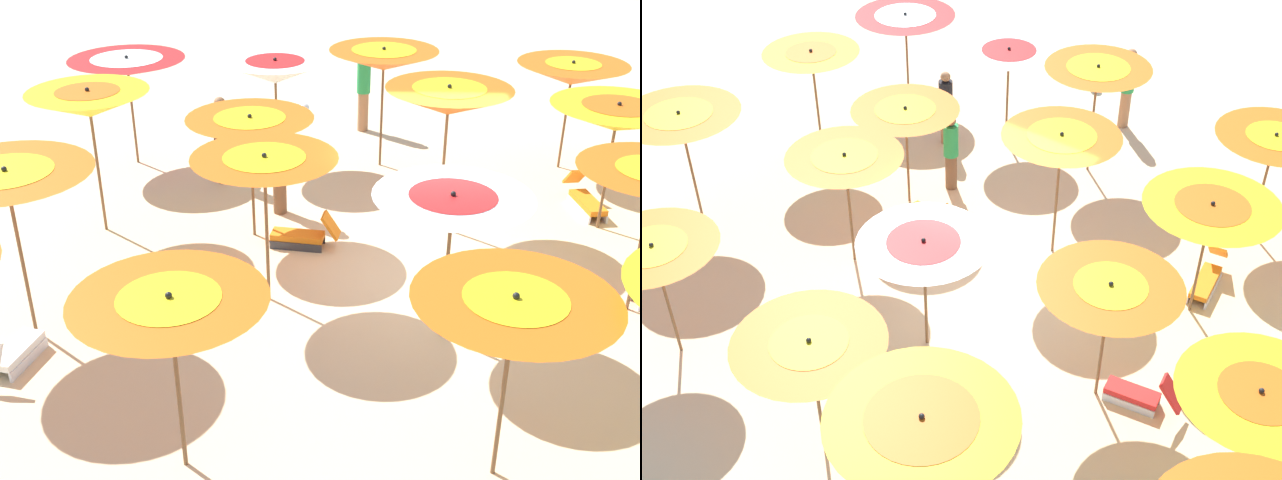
% 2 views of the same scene
% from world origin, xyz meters
% --- Properties ---
extents(ground, '(43.56, 43.56, 0.04)m').
position_xyz_m(ground, '(0.00, 0.00, -0.02)').
color(ground, beige).
extents(beach_umbrella_1, '(1.96, 1.96, 2.18)m').
position_xyz_m(beach_umbrella_1, '(2.90, 4.37, 1.96)').
color(beach_umbrella_1, brown).
rests_on(beach_umbrella_1, ground).
extents(beach_umbrella_2, '(2.01, 2.01, 2.25)m').
position_xyz_m(beach_umbrella_2, '(-0.39, 4.38, 2.01)').
color(beach_umbrella_2, brown).
rests_on(beach_umbrella_2, ground).
extents(beach_umbrella_3, '(2.23, 2.23, 2.48)m').
position_xyz_m(beach_umbrella_3, '(-2.43, 4.59, 2.21)').
color(beach_umbrella_3, brown).
rests_on(beach_umbrella_3, ground).
extents(beach_umbrella_5, '(2.18, 2.18, 2.44)m').
position_xyz_m(beach_umbrella_5, '(5.41, 1.94, 2.17)').
color(beach_umbrella_5, brown).
rests_on(beach_umbrella_5, ground).
extents(beach_umbrella_6, '(2.00, 2.00, 2.28)m').
position_xyz_m(beach_umbrella_6, '(2.32, 0.97, 2.05)').
color(beach_umbrella_6, brown).
rests_on(beach_umbrella_6, ground).
extents(beach_umbrella_7, '(2.02, 2.02, 2.13)m').
position_xyz_m(beach_umbrella_7, '(-0.11, 1.81, 1.93)').
color(beach_umbrella_7, brown).
rests_on(beach_umbrella_7, ground).
extents(beach_umbrella_8, '(2.04, 2.04, 2.22)m').
position_xyz_m(beach_umbrella_8, '(-2.82, 1.06, 1.95)').
color(beach_umbrella_8, brown).
rests_on(beach_umbrella_8, ground).
extents(beach_umbrella_9, '(2.05, 2.05, 2.18)m').
position_xyz_m(beach_umbrella_9, '(-5.19, 1.62, 1.92)').
color(beach_umbrella_9, brown).
rests_on(beach_umbrella_9, ground).
extents(beach_umbrella_10, '(1.94, 1.94, 2.50)m').
position_xyz_m(beach_umbrella_10, '(5.31, -1.17, 2.23)').
color(beach_umbrella_10, brown).
rests_on(beach_umbrella_10, ground).
extents(beach_umbrella_11, '(2.03, 2.03, 2.13)m').
position_xyz_m(beach_umbrella_11, '(2.75, -1.06, 1.91)').
color(beach_umbrella_11, brown).
rests_on(beach_umbrella_11, ground).
extents(beach_umbrella_12, '(2.04, 2.04, 2.52)m').
position_xyz_m(beach_umbrella_12, '(-0.39, -1.47, 2.25)').
color(beach_umbrella_12, brown).
rests_on(beach_umbrella_12, ground).
extents(beach_umbrella_13, '(2.16, 2.16, 2.24)m').
position_xyz_m(beach_umbrella_13, '(-3.11, -1.54, 1.97)').
color(beach_umbrella_13, brown).
rests_on(beach_umbrella_13, ground).
extents(beach_umbrella_15, '(2.25, 2.25, 2.21)m').
position_xyz_m(beach_umbrella_15, '(5.50, -4.22, 1.99)').
color(beach_umbrella_15, brown).
rests_on(beach_umbrella_15, ground).
extents(beach_umbrella_16, '(1.95, 1.95, 2.20)m').
position_xyz_m(beach_umbrella_16, '(2.62, -4.19, 1.93)').
color(beach_umbrella_16, brown).
rests_on(beach_umbrella_16, ground).
extents(beach_umbrella_17, '(2.10, 2.10, 2.41)m').
position_xyz_m(beach_umbrella_17, '(0.54, -4.25, 2.17)').
color(beach_umbrella_17, brown).
rests_on(beach_umbrella_17, ground).
extents(beach_umbrella_18, '(2.10, 2.10, 2.18)m').
position_xyz_m(beach_umbrella_18, '(-3.06, -4.26, 1.92)').
color(beach_umbrella_18, brown).
rests_on(beach_umbrella_18, ground).
extents(lounger_0, '(0.57, 1.11, 0.60)m').
position_xyz_m(lounger_0, '(5.42, 2.70, 0.20)').
color(lounger_0, silver).
rests_on(lounger_0, ground).
extents(lounger_1, '(1.17, 0.51, 0.62)m').
position_xyz_m(lounger_1, '(1.91, -0.67, 0.21)').
color(lounger_1, '#333338').
rests_on(lounger_1, ground).
extents(lounger_3, '(1.19, 0.53, 0.70)m').
position_xyz_m(lounger_3, '(-3.44, 0.86, 0.22)').
color(lounger_3, silver).
rests_on(lounger_3, ground).
extents(lounger_4, '(0.53, 1.35, 0.61)m').
position_xyz_m(lounger_4, '(-3.07, -2.25, 0.20)').
color(lounger_4, silver).
rests_on(lounger_4, ground).
extents(beachgoer_0, '(0.30, 0.30, 1.70)m').
position_xyz_m(beachgoer_0, '(3.58, -3.27, 0.89)').
color(beachgoer_0, '#A3704C').
rests_on(beachgoer_0, ground).
extents(beachgoer_1, '(0.30, 0.30, 1.65)m').
position_xyz_m(beachgoer_1, '(2.39, -1.95, 0.86)').
color(beachgoer_1, brown).
rests_on(beachgoer_1, ground).
extents(beachgoer_2, '(0.30, 0.30, 1.88)m').
position_xyz_m(beachgoer_2, '(0.87, -6.31, 1.00)').
color(beachgoer_2, '#A3704C').
rests_on(beachgoer_2, ground).
extents(beach_ball, '(0.27, 0.27, 0.27)m').
position_xyz_m(beach_ball, '(2.26, -7.41, 0.13)').
color(beach_ball, white).
rests_on(beach_ball, ground).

